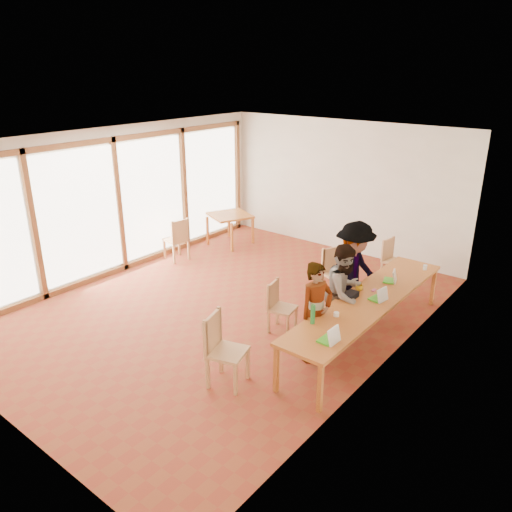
{
  "coord_description": "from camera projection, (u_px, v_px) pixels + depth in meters",
  "views": [
    {
      "loc": [
        5.46,
        -6.01,
        4.13
      ],
      "look_at": [
        0.56,
        0.13,
        1.1
      ],
      "focal_mm": 35.0,
      "sensor_mm": 36.0,
      "label": 1
    }
  ],
  "objects": [
    {
      "name": "laptop_far",
      "position": [
        392.0,
        278.0,
        8.27
      ],
      "size": [
        0.27,
        0.28,
        0.2
      ],
      "rotation": [
        0.0,
        0.0,
        0.31
      ],
      "color": "green",
      "rests_on": "communal_table"
    },
    {
      "name": "chair_far",
      "position": [
        334.0,
        267.0,
        9.35
      ],
      "size": [
        0.57,
        0.57,
        0.5
      ],
      "rotation": [
        0.0,
        0.0,
        -0.38
      ],
      "color": "tan",
      "rests_on": "ground"
    },
    {
      "name": "ground",
      "position": [
        227.0,
        308.0,
        9.05
      ],
      "size": [
        8.0,
        8.0,
        0.0
      ],
      "primitive_type": "plane",
      "color": "brown",
      "rests_on": "ground"
    },
    {
      "name": "person_near",
      "position": [
        316.0,
        313.0,
        7.22
      ],
      "size": [
        0.52,
        0.65,
        1.53
      ],
      "primitive_type": "imported",
      "rotation": [
        0.0,
        0.0,
        1.25
      ],
      "color": "gray",
      "rests_on": "ground"
    },
    {
      "name": "yellow_mug",
      "position": [
        359.0,
        288.0,
        7.95
      ],
      "size": [
        0.15,
        0.15,
        0.09
      ],
      "primitive_type": "imported",
      "rotation": [
        0.0,
        0.0,
        -0.42
      ],
      "color": "#EEB112",
      "rests_on": "communal_table"
    },
    {
      "name": "window_wall",
      "position": [
        118.0,
        201.0,
        10.23
      ],
      "size": [
        0.1,
        8.0,
        3.0
      ],
      "primitive_type": "cube",
      "color": "white",
      "rests_on": "ground"
    },
    {
      "name": "green_bottle",
      "position": [
        313.0,
        314.0,
        6.9
      ],
      "size": [
        0.07,
        0.07,
        0.28
      ],
      "primitive_type": "cylinder",
      "color": "#247D37",
      "rests_on": "communal_table"
    },
    {
      "name": "laptop_mid",
      "position": [
        380.0,
        297.0,
        7.61
      ],
      "size": [
        0.25,
        0.28,
        0.21
      ],
      "rotation": [
        0.0,
        0.0,
        -0.16
      ],
      "color": "green",
      "rests_on": "communal_table"
    },
    {
      "name": "condiment_cup",
      "position": [
        336.0,
        314.0,
        7.14
      ],
      "size": [
        0.08,
        0.08,
        0.06
      ],
      "primitive_type": "cylinder",
      "color": "white",
      "rests_on": "communal_table"
    },
    {
      "name": "chair_mid",
      "position": [
        278.0,
        301.0,
        8.12
      ],
      "size": [
        0.47,
        0.47,
        0.45
      ],
      "rotation": [
        0.0,
        0.0,
        0.2
      ],
      "color": "tan",
      "rests_on": "ground"
    },
    {
      "name": "ceiling",
      "position": [
        224.0,
        138.0,
        7.96
      ],
      "size": [
        6.0,
        8.0,
        0.04
      ],
      "primitive_type": "cube",
      "color": "white",
      "rests_on": "wall_back"
    },
    {
      "name": "pink_phone",
      "position": [
        374.0,
        290.0,
        7.96
      ],
      "size": [
        0.05,
        0.1,
        0.01
      ],
      "primitive_type": "cube",
      "color": "#BB3C7C",
      "rests_on": "communal_table"
    },
    {
      "name": "communal_table",
      "position": [
        369.0,
        301.0,
        7.7
      ],
      "size": [
        0.8,
        4.0,
        0.75
      ],
      "color": "#C4782B",
      "rests_on": "ground"
    },
    {
      "name": "laptop_near",
      "position": [
        331.0,
        338.0,
        6.47
      ],
      "size": [
        0.23,
        0.27,
        0.22
      ],
      "rotation": [
        0.0,
        0.0,
        -0.03
      ],
      "color": "green",
      "rests_on": "communal_table"
    },
    {
      "name": "wall_back",
      "position": [
        342.0,
        187.0,
        11.43
      ],
      "size": [
        6.0,
        0.1,
        3.0
      ],
      "primitive_type": "cube",
      "color": "white",
      "rests_on": "ground"
    },
    {
      "name": "clear_glass",
      "position": [
        425.0,
        267.0,
        8.75
      ],
      "size": [
        0.07,
        0.07,
        0.09
      ],
      "primitive_type": "cylinder",
      "color": "silver",
      "rests_on": "communal_table"
    },
    {
      "name": "black_pouch",
      "position": [
        351.0,
        295.0,
        7.69
      ],
      "size": [
        0.16,
        0.26,
        0.09
      ],
      "primitive_type": "cube",
      "color": "black",
      "rests_on": "communal_table"
    },
    {
      "name": "side_table",
      "position": [
        230.0,
        217.0,
        12.03
      ],
      "size": [
        0.9,
        0.9,
        0.75
      ],
      "rotation": [
        0.0,
        0.0,
        -0.41
      ],
      "color": "#C4782B",
      "rests_on": "ground"
    },
    {
      "name": "wall_right",
      "position": [
        390.0,
        271.0,
        6.76
      ],
      "size": [
        0.1,
        8.0,
        3.0
      ],
      "primitive_type": "cube",
      "color": "white",
      "rests_on": "ground"
    },
    {
      "name": "chair_empty",
      "position": [
        391.0,
        255.0,
        10.06
      ],
      "size": [
        0.46,
        0.46,
        0.46
      ],
      "rotation": [
        0.0,
        0.0,
        -0.15
      ],
      "color": "tan",
      "rests_on": "ground"
    },
    {
      "name": "chair_near",
      "position": [
        220.0,
        342.0,
        6.72
      ],
      "size": [
        0.6,
        0.6,
        0.55
      ],
      "rotation": [
        0.0,
        0.0,
        0.29
      ],
      "color": "tan",
      "rests_on": "ground"
    },
    {
      "name": "person_mid",
      "position": [
        344.0,
        293.0,
        7.78
      ],
      "size": [
        0.68,
        0.83,
        1.59
      ],
      "primitive_type": "imported",
      "rotation": [
        0.0,
        0.0,
        1.46
      ],
      "color": "gray",
      "rests_on": "ground"
    },
    {
      "name": "chair_spare",
      "position": [
        178.0,
        235.0,
        11.02
      ],
      "size": [
        0.52,
        0.52,
        0.52
      ],
      "rotation": [
        0.0,
        0.0,
        2.97
      ],
      "color": "tan",
      "rests_on": "ground"
    },
    {
      "name": "person_far",
      "position": [
        354.0,
        273.0,
        8.29
      ],
      "size": [
        0.8,
        1.22,
        1.77
      ],
      "primitive_type": "imported",
      "rotation": [
        0.0,
        0.0,
        1.44
      ],
      "color": "gray",
      "rests_on": "ground"
    }
  ]
}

